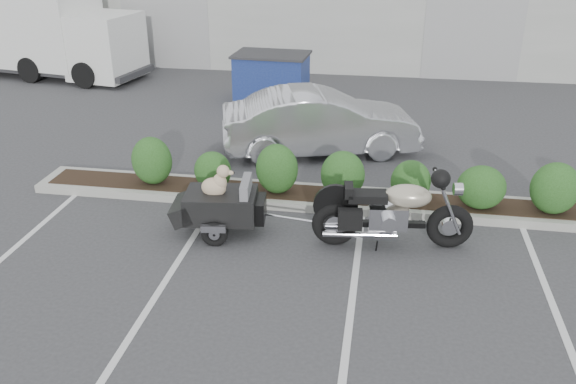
% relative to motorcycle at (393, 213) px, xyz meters
% --- Properties ---
extents(ground, '(90.00, 90.00, 0.00)m').
position_rel_motorcycle_xyz_m(ground, '(-1.70, -0.75, -0.58)').
color(ground, '#38383A').
rests_on(ground, ground).
extents(planter_kerb, '(12.00, 1.00, 0.15)m').
position_rel_motorcycle_xyz_m(planter_kerb, '(-0.70, 1.45, -0.51)').
color(planter_kerb, '#9E9E93').
rests_on(planter_kerb, ground).
extents(motorcycle, '(2.55, 0.94, 1.46)m').
position_rel_motorcycle_xyz_m(motorcycle, '(0.00, 0.00, 0.00)').
color(motorcycle, black).
rests_on(motorcycle, ground).
extents(pet_trailer, '(2.05, 1.16, 1.21)m').
position_rel_motorcycle_xyz_m(pet_trailer, '(-2.79, 0.02, -0.07)').
color(pet_trailer, black).
rests_on(pet_trailer, ground).
extents(sedan, '(4.50, 2.62, 1.40)m').
position_rel_motorcycle_xyz_m(sedan, '(-1.61, 3.99, 0.12)').
color(sedan, silver).
rests_on(sedan, ground).
extents(dumpster, '(2.11, 1.50, 1.34)m').
position_rel_motorcycle_xyz_m(dumpster, '(-3.43, 7.88, 0.10)').
color(dumpster, navy).
rests_on(dumpster, ground).
extents(delivery_truck, '(6.43, 3.08, 2.83)m').
position_rel_motorcycle_xyz_m(delivery_truck, '(-10.96, 9.60, 0.77)').
color(delivery_truck, silver).
rests_on(delivery_truck, ground).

